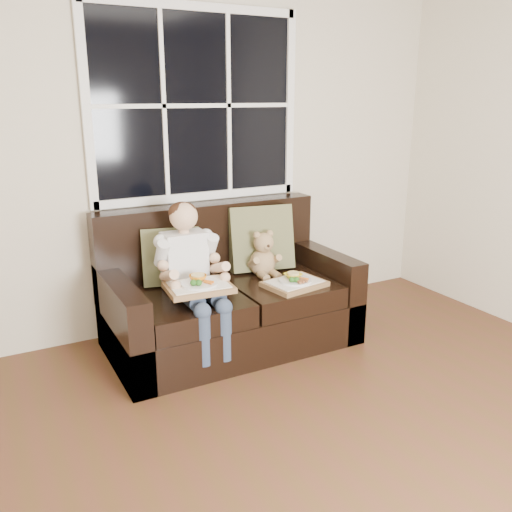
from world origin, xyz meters
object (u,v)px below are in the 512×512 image
tray_right (294,282)px  loveseat (227,300)px  child (191,265)px  teddy_bear (263,257)px  tray_left (199,286)px

tray_right → loveseat: bearing=131.6°
child → tray_right: size_ratio=2.13×
teddy_bear → loveseat: bearing=-173.7°
loveseat → tray_left: bearing=-137.7°
loveseat → tray_left: 0.52m
child → tray_left: child is taller
tray_right → teddy_bear: bearing=92.8°
child → teddy_bear: size_ratio=2.69×
loveseat → teddy_bear: size_ratio=4.89×
teddy_bear → tray_left: (-0.64, -0.32, -0.01)m
child → tray_left: 0.20m
loveseat → child: child is taller
child → tray_right: bearing=-14.8°
tray_left → loveseat: bearing=47.3°
teddy_bear → tray_right: bearing=-74.4°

